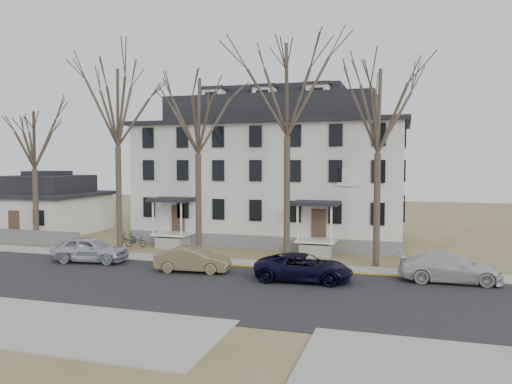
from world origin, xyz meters
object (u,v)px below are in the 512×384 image
(small_house, at_px, (48,207))
(car_silver, at_px, (90,250))
(tree_far_left, at_px, (117,102))
(bicycle_left, at_px, (136,242))
(boarding_house, at_px, (274,172))
(car_navy, at_px, (304,268))
(car_white, at_px, (449,268))
(tree_mid_left, at_px, (198,110))
(tree_mid_right, at_px, (378,104))
(bicycle_right, at_px, (127,238))
(tree_center, at_px, (287,83))
(car_tan, at_px, (193,260))
(tree_bungalow, at_px, (34,136))

(small_house, bearing_deg, car_silver, -41.95)
(tree_far_left, xyz_separation_m, bicycle_left, (0.44, 1.44, -9.94))
(tree_far_left, bearing_deg, boarding_house, 42.18)
(car_navy, relative_size, car_white, 0.99)
(tree_mid_left, relative_size, car_silver, 2.72)
(car_silver, bearing_deg, tree_mid_right, -83.07)
(bicycle_right, bearing_deg, car_navy, -121.55)
(boarding_house, height_order, bicycle_right, boarding_house)
(tree_center, bearing_deg, car_tan, -131.84)
(small_house, bearing_deg, tree_mid_right, -12.27)
(bicycle_left, bearing_deg, small_house, 52.75)
(tree_mid_left, xyz_separation_m, car_tan, (1.70, -4.81, -8.91))
(tree_far_left, bearing_deg, tree_center, 0.00)
(tree_mid_left, bearing_deg, small_house, 159.97)
(boarding_house, relative_size, tree_mid_left, 1.63)
(car_tan, relative_size, car_navy, 0.83)
(tree_mid_left, height_order, car_white, tree_mid_left)
(car_tan, bearing_deg, car_navy, -99.00)
(tree_center, relative_size, bicycle_right, 10.04)
(car_silver, relative_size, bicycle_left, 3.08)
(small_house, distance_m, car_white, 33.72)
(tree_bungalow, distance_m, bicycle_right, 10.09)
(tree_far_left, relative_size, tree_bungalow, 1.27)
(small_house, bearing_deg, bicycle_left, -22.56)
(tree_mid_right, height_order, car_tan, tree_mid_right)
(tree_mid_left, xyz_separation_m, bicycle_right, (-7.03, 2.69, -9.16))
(tree_far_left, relative_size, car_silver, 2.93)
(tree_mid_left, xyz_separation_m, tree_center, (6.00, 0.00, 1.48))
(small_house, relative_size, tree_far_left, 0.63)
(tree_mid_right, height_order, car_silver, tree_mid_right)
(boarding_house, bearing_deg, small_house, -174.41)
(tree_mid_right, bearing_deg, bicycle_left, 175.16)
(tree_mid_left, distance_m, car_white, 18.01)
(tree_center, bearing_deg, tree_bungalow, 180.00)
(boarding_house, relative_size, tree_far_left, 1.52)
(tree_center, distance_m, car_tan, 12.23)
(tree_mid_right, bearing_deg, car_navy, -123.72)
(small_house, bearing_deg, tree_center, -15.08)
(tree_bungalow, distance_m, car_silver, 11.29)
(tree_bungalow, relative_size, car_silver, 2.30)
(boarding_house, relative_size, bicycle_right, 14.20)
(tree_mid_left, relative_size, tree_mid_right, 1.00)
(bicycle_left, bearing_deg, tree_mid_left, -119.24)
(car_tan, height_order, bicycle_left, car_tan)
(tree_far_left, distance_m, car_tan, 13.25)
(car_tan, bearing_deg, bicycle_right, 42.93)
(tree_mid_left, xyz_separation_m, tree_mid_right, (11.50, 0.00, 0.00))
(car_silver, bearing_deg, bicycle_left, -6.03)
(tree_center, relative_size, bicycle_left, 9.68)
(tree_bungalow, bearing_deg, bicycle_right, 24.28)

